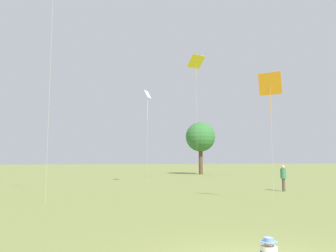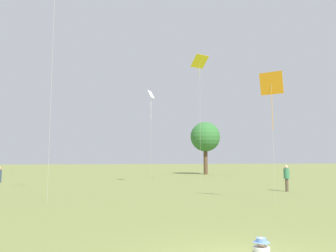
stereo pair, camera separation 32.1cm
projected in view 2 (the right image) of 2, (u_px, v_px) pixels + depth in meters
person_standing_1 at (287, 176)px, 22.60m from camera, size 0.52×0.52×1.80m
kite_0 at (200, 63)px, 32.27m from camera, size 1.78×1.55×12.35m
kite_2 at (151, 98)px, 30.72m from camera, size 0.77×0.89×8.65m
kite_3 at (271, 86)px, 16.94m from camera, size 1.06×1.02×6.69m
distant_tree_0 at (205, 137)px, 48.97m from camera, size 4.42×4.42×7.80m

